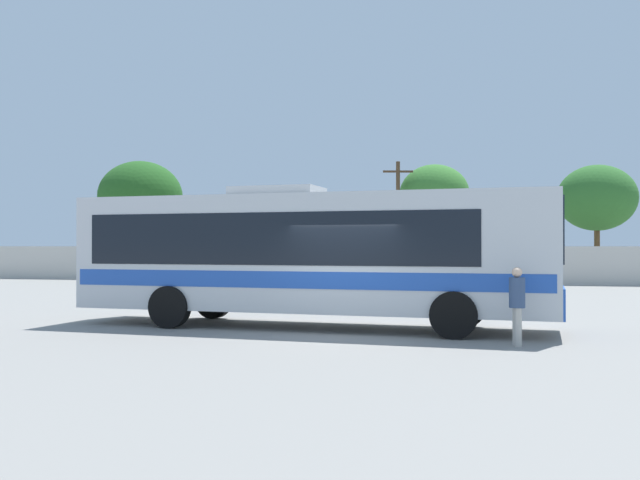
{
  "coord_description": "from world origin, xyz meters",
  "views": [
    {
      "loc": [
        3.22,
        -15.99,
        2.02
      ],
      "look_at": [
        -1.31,
        3.21,
        2.19
      ],
      "focal_mm": 40.04,
      "sensor_mm": 36.0,
      "label": 1
    }
  ],
  "objects_px": {
    "parked_car_leftmost_silver": "(146,269)",
    "parked_car_second_red": "(258,270)",
    "roadside_tree_right": "(597,198)",
    "attendant_by_bus_door": "(517,301)",
    "roadside_tree_left": "(140,197)",
    "roadside_tree_midleft": "(292,211)",
    "utility_pole_near": "(398,218)",
    "roadside_tree_midright": "(434,194)",
    "coach_bus_silver_blue": "(306,252)"
  },
  "relations": [
    {
      "from": "parked_car_leftmost_silver",
      "to": "roadside_tree_midright",
      "type": "bearing_deg",
      "value": 29.73
    },
    {
      "from": "attendant_by_bus_door",
      "to": "utility_pole_near",
      "type": "bearing_deg",
      "value": 101.89
    },
    {
      "from": "roadside_tree_midright",
      "to": "roadside_tree_right",
      "type": "height_order",
      "value": "roadside_tree_midright"
    },
    {
      "from": "attendant_by_bus_door",
      "to": "roadside_tree_midleft",
      "type": "bearing_deg",
      "value": 113.43
    },
    {
      "from": "parked_car_second_red",
      "to": "roadside_tree_left",
      "type": "distance_m",
      "value": 13.81
    },
    {
      "from": "attendant_by_bus_door",
      "to": "roadside_tree_midleft",
      "type": "xyz_separation_m",
      "value": [
        -13.25,
        30.58,
        3.45
      ]
    },
    {
      "from": "utility_pole_near",
      "to": "attendant_by_bus_door",
      "type": "bearing_deg",
      "value": -78.11
    },
    {
      "from": "coach_bus_silver_blue",
      "to": "attendant_by_bus_door",
      "type": "bearing_deg",
      "value": -24.63
    },
    {
      "from": "parked_car_second_red",
      "to": "roadside_tree_right",
      "type": "distance_m",
      "value": 20.11
    },
    {
      "from": "parked_car_leftmost_silver",
      "to": "roadside_tree_left",
      "type": "distance_m",
      "value": 9.36
    },
    {
      "from": "roadside_tree_right",
      "to": "roadside_tree_midright",
      "type": "bearing_deg",
      "value": 176.98
    },
    {
      "from": "parked_car_leftmost_silver",
      "to": "roadside_tree_midleft",
      "type": "xyz_separation_m",
      "value": [
        5.51,
        9.82,
        3.58
      ]
    },
    {
      "from": "utility_pole_near",
      "to": "roadside_tree_midright",
      "type": "distance_m",
      "value": 3.01
    },
    {
      "from": "roadside_tree_right",
      "to": "utility_pole_near",
      "type": "bearing_deg",
      "value": -174.19
    },
    {
      "from": "parked_car_leftmost_silver",
      "to": "roadside_tree_midright",
      "type": "height_order",
      "value": "roadside_tree_midright"
    },
    {
      "from": "roadside_tree_left",
      "to": "parked_car_second_red",
      "type": "bearing_deg",
      "value": -35.64
    },
    {
      "from": "parked_car_leftmost_silver",
      "to": "roadside_tree_midleft",
      "type": "relative_size",
      "value": 0.7
    },
    {
      "from": "attendant_by_bus_door",
      "to": "roadside_tree_midleft",
      "type": "distance_m",
      "value": 33.51
    },
    {
      "from": "parked_car_second_red",
      "to": "roadside_tree_midleft",
      "type": "relative_size",
      "value": 0.67
    },
    {
      "from": "coach_bus_silver_blue",
      "to": "parked_car_leftmost_silver",
      "type": "height_order",
      "value": "coach_bus_silver_blue"
    },
    {
      "from": "coach_bus_silver_blue",
      "to": "parked_car_second_red",
      "type": "xyz_separation_m",
      "value": [
        -7.22,
        18.01,
        -1.12
      ]
    },
    {
      "from": "utility_pole_near",
      "to": "roadside_tree_midleft",
      "type": "relative_size",
      "value": 1.16
    },
    {
      "from": "parked_car_leftmost_silver",
      "to": "roadside_tree_left",
      "type": "height_order",
      "value": "roadside_tree_left"
    },
    {
      "from": "parked_car_second_red",
      "to": "roadside_tree_midleft",
      "type": "distance_m",
      "value": 10.94
    },
    {
      "from": "attendant_by_bus_door",
      "to": "parked_car_second_red",
      "type": "bearing_deg",
      "value": 121.03
    },
    {
      "from": "parked_car_second_red",
      "to": "roadside_tree_midleft",
      "type": "xyz_separation_m",
      "value": [
        -1.04,
        10.28,
        3.59
      ]
    },
    {
      "from": "roadside_tree_midleft",
      "to": "roadside_tree_midright",
      "type": "relative_size",
      "value": 0.87
    },
    {
      "from": "parked_car_leftmost_silver",
      "to": "roadside_tree_left",
      "type": "relative_size",
      "value": 0.56
    },
    {
      "from": "attendant_by_bus_door",
      "to": "roadside_tree_left",
      "type": "xyz_separation_m",
      "value": [
        -22.82,
        27.91,
        4.37
      ]
    },
    {
      "from": "parked_car_leftmost_silver",
      "to": "roadside_tree_right",
      "type": "distance_m",
      "value": 25.94
    },
    {
      "from": "parked_car_leftmost_silver",
      "to": "parked_car_second_red",
      "type": "relative_size",
      "value": 1.04
    },
    {
      "from": "parked_car_leftmost_silver",
      "to": "roadside_tree_midleft",
      "type": "height_order",
      "value": "roadside_tree_midleft"
    },
    {
      "from": "coach_bus_silver_blue",
      "to": "roadside_tree_left",
      "type": "xyz_separation_m",
      "value": [
        -17.82,
        25.62,
        3.4
      ]
    },
    {
      "from": "utility_pole_near",
      "to": "roadside_tree_right",
      "type": "height_order",
      "value": "utility_pole_near"
    },
    {
      "from": "roadside_tree_left",
      "to": "roadside_tree_right",
      "type": "xyz_separation_m",
      "value": [
        28.37,
        0.92,
        -0.47
      ]
    },
    {
      "from": "utility_pole_near",
      "to": "roadside_tree_left",
      "type": "relative_size",
      "value": 0.93
    },
    {
      "from": "roadside_tree_left",
      "to": "coach_bus_silver_blue",
      "type": "bearing_deg",
      "value": -55.17
    },
    {
      "from": "coach_bus_silver_blue",
      "to": "utility_pole_near",
      "type": "relative_size",
      "value": 1.7
    },
    {
      "from": "coach_bus_silver_blue",
      "to": "utility_pole_near",
      "type": "height_order",
      "value": "utility_pole_near"
    },
    {
      "from": "parked_car_second_red",
      "to": "parked_car_leftmost_silver",
      "type": "bearing_deg",
      "value": 175.97
    },
    {
      "from": "coach_bus_silver_blue",
      "to": "parked_car_second_red",
      "type": "bearing_deg",
      "value": 111.84
    },
    {
      "from": "parked_car_second_red",
      "to": "utility_pole_near",
      "type": "bearing_deg",
      "value": 49.04
    },
    {
      "from": "parked_car_second_red",
      "to": "roadside_tree_right",
      "type": "relative_size",
      "value": 0.61
    },
    {
      "from": "utility_pole_near",
      "to": "roadside_tree_midleft",
      "type": "xyz_separation_m",
      "value": [
        -7.43,
        2.92,
        0.63
      ]
    },
    {
      "from": "utility_pole_near",
      "to": "roadside_tree_midright",
      "type": "xyz_separation_m",
      "value": [
        2.03,
        1.65,
        1.49
      ]
    },
    {
      "from": "attendant_by_bus_door",
      "to": "parked_car_leftmost_silver",
      "type": "bearing_deg",
      "value": 132.11
    },
    {
      "from": "utility_pole_near",
      "to": "roadside_tree_left",
      "type": "bearing_deg",
      "value": 179.18
    },
    {
      "from": "attendant_by_bus_door",
      "to": "parked_car_leftmost_silver",
      "type": "xyz_separation_m",
      "value": [
        -18.77,
        20.77,
        -0.13
      ]
    },
    {
      "from": "attendant_by_bus_door",
      "to": "parked_car_leftmost_silver",
      "type": "relative_size",
      "value": 0.37
    },
    {
      "from": "attendant_by_bus_door",
      "to": "roadside_tree_right",
      "type": "height_order",
      "value": "roadside_tree_right"
    }
  ]
}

